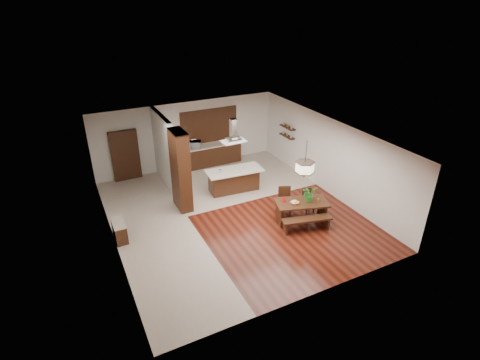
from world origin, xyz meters
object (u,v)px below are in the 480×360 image
range_hood (233,131)px  island_cup (244,168)px  dining_chair_right (309,201)px  fruit_bowl (295,203)px  kitchen_island (234,180)px  dining_table (301,207)px  pendant_lantern (305,160)px  hallway_console (120,231)px  dining_bench (307,224)px  microwave (195,144)px  foliage_plant (309,194)px  dining_chair_left (285,201)px

range_hood → island_cup: size_ratio=7.81×
dining_chair_right → range_hood: bearing=129.3°
fruit_bowl → kitchen_island: 3.07m
dining_table → pendant_lantern: 1.72m
dining_table → range_hood: 3.70m
dining_table → fruit_bowl: bearing=177.6°
hallway_console → dining_table: size_ratio=0.46×
fruit_bowl → kitchen_island: size_ratio=0.11×
dining_bench → fruit_bowl: fruit_bowl is taller
fruit_bowl → microwave: bearing=104.2°
island_cup → foliage_plant: bearing=-71.4°
foliage_plant → microwave: (-1.95, 5.64, 0.11)m
range_hood → microwave: (-0.60, 2.65, -1.36)m
hallway_console → dining_chair_left: size_ratio=0.90×
kitchen_island → island_cup: (0.39, -0.13, 0.48)m
dining_chair_left → fruit_bowl: dining_chair_left is taller
pendant_lantern → dining_chair_left: bearing=111.8°
range_hood → microwave: bearing=102.7°
foliage_plant → kitchen_island: bearing=114.3°
dining_chair_right → foliage_plant: foliage_plant is taller
fruit_bowl → dining_chair_left: bearing=87.6°
dining_bench → range_hood: range_hood is taller
dining_table → pendant_lantern: size_ratio=1.46×
dining_table → dining_bench: dining_table is taller
dining_table → fruit_bowl: fruit_bowl is taller
foliage_plant → dining_chair_left: bearing=127.2°
dining_table → fruit_bowl: (-0.28, 0.01, 0.22)m
dining_chair_right → dining_bench: bearing=-121.6°
dining_chair_right → foliage_plant: (-0.32, -0.40, 0.57)m
fruit_bowl → island_cup: island_cup is taller
kitchen_island → microwave: (-0.60, 2.66, 0.64)m
pendant_lantern → hallway_console: bearing=164.1°
fruit_bowl → range_hood: range_hood is taller
fruit_bowl → microwave: size_ratio=0.47×
island_cup → microwave: microwave is taller
hallway_console → foliage_plant: size_ratio=1.66×
hallway_console → dining_bench: bearing=-22.0°
pendant_lantern → microwave: size_ratio=2.39×
pendant_lantern → island_cup: pendant_lantern is taller
pendant_lantern → range_hood: (-1.10, 2.96, 0.22)m
dining_bench → fruit_bowl: bearing=98.7°
hallway_console → kitchen_island: (4.61, 1.33, 0.14)m
hallway_console → fruit_bowl: bearing=-16.6°
dining_chair_left → kitchen_island: (-0.84, 2.32, -0.03)m
pendant_lantern → range_hood: 3.16m
pendant_lantern → island_cup: size_ratio=11.36×
hallway_console → island_cup: (4.99, 1.20, 0.62)m
range_hood → kitchen_island: bearing=-90.0°
kitchen_island → range_hood: (0.00, 0.00, 2.01)m
hallway_console → dining_chair_right: (6.28, -1.25, 0.11)m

